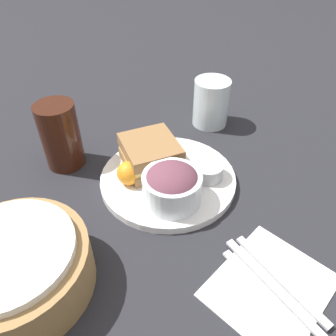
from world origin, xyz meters
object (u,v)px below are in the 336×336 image
at_px(sandwich, 151,154).
at_px(bread_basket, 14,267).
at_px(fork, 280,278).
at_px(water_glass, 211,103).
at_px(plate, 168,179).
at_px(drink_glass, 61,136).
at_px(dressing_cup, 208,170).
at_px(salad_bowl, 172,185).
at_px(spoon, 262,291).
at_px(knife, 271,284).

bearing_deg(sandwich, bread_basket, 98.31).
xyz_separation_m(bread_basket, fork, (-0.27, -0.26, -0.03)).
bearing_deg(sandwich, water_glass, -83.18).
bearing_deg(plate, drink_glass, 27.99).
xyz_separation_m(plate, dressing_cup, (-0.06, -0.05, 0.02)).
distance_m(salad_bowl, drink_glass, 0.25).
xyz_separation_m(plate, sandwich, (0.05, -0.00, 0.04)).
xyz_separation_m(drink_glass, bread_basket, (-0.19, 0.20, -0.03)).
relative_size(dressing_cup, spoon, 0.39).
xyz_separation_m(salad_bowl, fork, (-0.22, 0.00, -0.04)).
bearing_deg(drink_glass, sandwich, -144.54).
relative_size(dressing_cup, knife, 0.34).
distance_m(knife, spoon, 0.02).
distance_m(plate, salad_bowl, 0.08).
bearing_deg(dressing_cup, plate, 42.81).
height_order(fork, knife, same).
xyz_separation_m(sandwich, dressing_cup, (-0.10, -0.05, -0.01)).
height_order(bread_basket, knife, bread_basket).
bearing_deg(salad_bowl, plate, -40.22).
relative_size(drink_glass, spoon, 0.88).
bearing_deg(bread_basket, salad_bowl, -100.96).
bearing_deg(knife, plate, -180.00).
height_order(plate, salad_bowl, salad_bowl).
distance_m(sandwich, spoon, 0.32).
xyz_separation_m(salad_bowl, dressing_cup, (-0.01, -0.09, -0.02)).
xyz_separation_m(bread_basket, spoon, (-0.26, -0.23, -0.03)).
distance_m(plate, dressing_cup, 0.08).
distance_m(drink_glass, bread_basket, 0.28).
bearing_deg(bread_basket, drink_glass, -46.40).
relative_size(drink_glass, bread_basket, 0.65).
xyz_separation_m(plate, drink_glass, (0.19, 0.10, 0.06)).
xyz_separation_m(drink_glass, spoon, (-0.45, -0.03, -0.06)).
xyz_separation_m(spoon, water_glass, (0.33, -0.30, 0.05)).
bearing_deg(water_glass, plate, 108.29).
bearing_deg(sandwich, plate, 178.58).
relative_size(bread_basket, fork, 1.22).
bearing_deg(dressing_cup, sandwich, 25.93).
relative_size(plate, salad_bowl, 2.52).
xyz_separation_m(fork, spoon, (0.01, 0.04, 0.00)).
bearing_deg(knife, sandwich, -178.25).
bearing_deg(dressing_cup, bread_basket, 80.67).
relative_size(salad_bowl, dressing_cup, 1.72).
relative_size(sandwich, dressing_cup, 2.32).
xyz_separation_m(sandwich, water_glass, (0.03, -0.22, 0.01)).
bearing_deg(drink_glass, plate, -152.01).
bearing_deg(knife, bread_basket, -124.30).
distance_m(plate, knife, 0.27).
distance_m(sandwich, water_glass, 0.23).
height_order(salad_bowl, knife, salad_bowl).
bearing_deg(bread_basket, spoon, -139.04).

